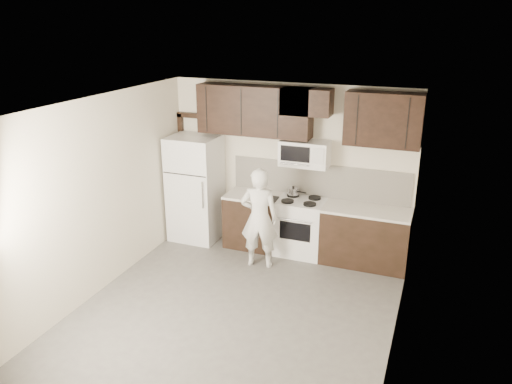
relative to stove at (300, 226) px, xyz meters
The scene contains 14 objects.
floor 2.02m from the stove, 98.80° to the right, with size 4.50×4.50×0.00m, color #514E4B.
back_wall 0.99m from the stove, 133.94° to the left, with size 4.00×4.00×0.00m, color beige.
ceiling 2.98m from the stove, 98.80° to the right, with size 4.50×4.50×0.00m, color white.
counter_run 0.30m from the stove, ahead, with size 2.95×0.64×0.91m.
stove is the anchor object (origin of this frame).
backsplash 0.80m from the stove, 56.25° to the left, with size 2.90×0.02×0.54m, color silver.
upper_cabinets 1.83m from the stove, 124.04° to the left, with size 3.48×0.35×0.78m.
microwave 1.20m from the stove, 90.10° to the left, with size 0.76×0.42×0.40m.
refrigerator 1.90m from the stove, behind, with size 0.80×0.76×1.80m.
door_trim 2.37m from the stove, behind, with size 0.50×0.08×2.12m.
saucepan 0.57m from the stove, 139.69° to the left, with size 0.32×0.18×0.17m.
baking_tray 0.74m from the stove, 164.22° to the right, with size 0.39×0.29×0.02m, color black.
pizza 0.75m from the stove, 164.22° to the right, with size 0.26×0.26×0.02m, color beige.
person 0.86m from the stove, 126.13° to the right, with size 0.57×0.38×1.57m, color white.
Camera 1 is at (2.28, -5.22, 3.68)m, focal length 35.00 mm.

